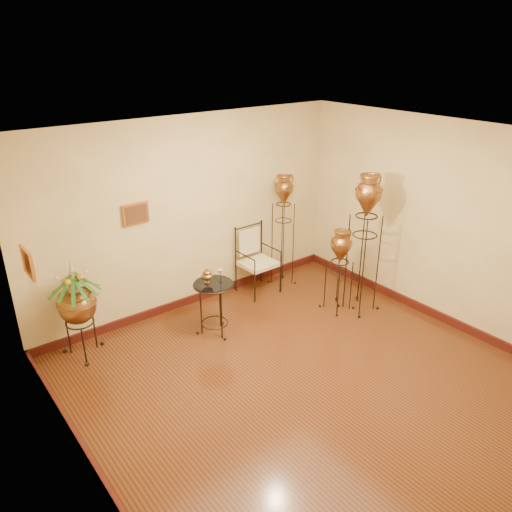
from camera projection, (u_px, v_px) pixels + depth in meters
ground at (306, 381)px, 5.88m from camera, size 5.00×5.00×0.00m
room_shell at (312, 246)px, 5.19m from camera, size 5.02×5.02×2.81m
amphora_tall at (283, 230)px, 7.87m from camera, size 0.45×0.45×1.84m
amphora_mid at (364, 243)px, 7.07m from camera, size 0.56×0.56×2.07m
amphora_short at (339, 270)px, 7.24m from camera, size 0.50×0.50×1.26m
planter_urn at (77, 302)px, 6.09m from camera, size 0.90×0.90×1.36m
armchair at (258, 261)px, 7.75m from camera, size 0.61×0.57×1.06m
side_table at (214, 307)px, 6.70m from camera, size 0.59×0.59×0.96m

